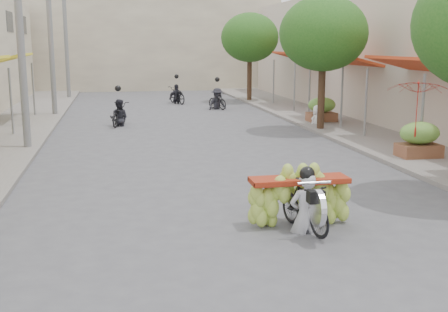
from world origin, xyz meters
TOP-DOWN VIEW (x-y plane):
  - ground at (0.00, 0.00)m, footprint 120.00×120.00m
  - sidewalk_right at (7.00, 15.00)m, footprint 4.00×60.00m
  - far_building at (0.00, 38.00)m, footprint 20.00×6.00m
  - utility_pole_mid at (-5.40, 12.00)m, footprint 0.60×0.24m
  - utility_pole_far at (-5.40, 21.00)m, footprint 0.60×0.24m
  - utility_pole_back at (-5.40, 30.00)m, footprint 0.60×0.24m
  - street_tree_mid at (5.40, 14.00)m, footprint 3.40×3.40m
  - street_tree_far at (5.40, 26.00)m, footprint 3.40×3.40m
  - produce_crate_mid at (6.20, 8.00)m, footprint 1.20×0.88m
  - produce_crate_far at (6.20, 16.00)m, footprint 1.20×0.88m
  - banana_motorbike at (0.79, 2.69)m, footprint 2.20×1.82m
  - market_umbrella at (5.86, 7.60)m, footprint 2.20×2.20m
  - pedestrian at (5.80, 15.35)m, footprint 0.87×0.67m
  - bg_motorbike_a at (-2.41, 17.11)m, footprint 1.10×1.83m
  - bg_motorbike_b at (2.79, 22.41)m, footprint 1.19×1.57m
  - bg_motorbike_c at (1.00, 25.75)m, footprint 1.20×1.86m

SIDE VIEW (x-z plane):
  - ground at x=0.00m, z-range 0.00..0.00m
  - sidewalk_right at x=7.00m, z-range 0.00..0.12m
  - banana_motorbike at x=0.79m, z-range -0.34..1.72m
  - produce_crate_mid at x=6.20m, z-range 0.13..1.29m
  - produce_crate_far at x=6.20m, z-range 0.13..1.29m
  - bg_motorbike_a at x=-2.41m, z-range -0.24..1.71m
  - bg_motorbike_c at x=1.00m, z-range -0.20..1.75m
  - bg_motorbike_b at x=2.79m, z-range -0.10..1.85m
  - pedestrian at x=5.80m, z-range 0.12..1.68m
  - market_umbrella at x=5.86m, z-range 1.60..3.25m
  - far_building at x=0.00m, z-range 0.00..7.00m
  - street_tree_mid at x=5.40m, z-range 1.16..6.41m
  - street_tree_far at x=5.40m, z-range 1.16..6.41m
  - utility_pole_mid at x=-5.40m, z-range 0.03..8.03m
  - utility_pole_far at x=-5.40m, z-range 0.03..8.03m
  - utility_pole_back at x=-5.40m, z-range 0.03..8.03m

